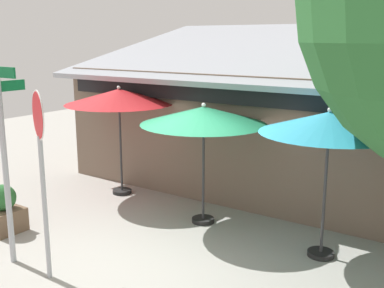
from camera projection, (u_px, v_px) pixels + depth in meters
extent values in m
cube|color=#9E9B93|center=(158.00, 250.00, 8.08)|extent=(28.00, 28.00, 0.10)
cube|color=#705B4C|center=(269.00, 123.00, 12.01)|extent=(8.58, 5.29, 2.81)
cube|color=#999EA8|center=(269.00, 50.00, 11.48)|extent=(9.08, 5.88, 1.39)
cube|color=black|center=(214.00, 92.00, 9.61)|extent=(7.98, 0.16, 0.44)
cylinder|color=#A8AAB2|center=(5.00, 168.00, 7.23)|extent=(0.09, 0.09, 3.14)
cylinder|color=#A8AAB2|center=(45.00, 209.00, 6.84)|extent=(0.07, 0.07, 2.18)
cylinder|color=white|center=(38.00, 115.00, 6.53)|extent=(0.65, 0.33, 0.72)
cylinder|color=red|center=(38.00, 115.00, 6.53)|extent=(0.61, 0.32, 0.67)
cylinder|color=black|center=(122.00, 191.00, 10.92)|extent=(0.44, 0.44, 0.08)
cylinder|color=#333335|center=(121.00, 148.00, 10.69)|extent=(0.05, 0.05, 2.14)
cone|color=#B21E23|center=(119.00, 96.00, 10.43)|extent=(2.42, 2.42, 0.34)
sphere|color=silver|center=(119.00, 88.00, 10.39)|extent=(0.08, 0.08, 0.08)
cylinder|color=black|center=(203.00, 220.00, 9.20)|extent=(0.44, 0.44, 0.08)
cylinder|color=#333335|center=(203.00, 173.00, 8.99)|extent=(0.05, 0.05, 2.01)
cone|color=#1E724C|center=(204.00, 115.00, 8.74)|extent=(2.40, 2.40, 0.33)
sphere|color=silver|center=(204.00, 105.00, 8.70)|extent=(0.08, 0.08, 0.08)
cylinder|color=black|center=(321.00, 254.00, 7.76)|extent=(0.44, 0.44, 0.08)
cylinder|color=#333335|center=(325.00, 195.00, 7.53)|extent=(0.05, 0.05, 2.13)
cone|color=#2D99BC|center=(329.00, 122.00, 7.27)|extent=(2.20, 2.20, 0.34)
sphere|color=silver|center=(330.00, 110.00, 7.23)|extent=(0.08, 0.08, 0.08)
cube|color=brown|center=(4.00, 220.00, 8.72)|extent=(0.62, 0.62, 0.44)
sphere|color=#28602D|center=(2.00, 198.00, 8.62)|extent=(0.49, 0.49, 0.49)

